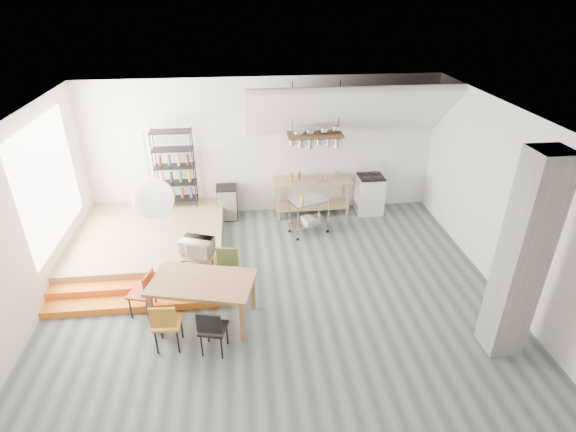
{
  "coord_description": "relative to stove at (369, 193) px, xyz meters",
  "views": [
    {
      "loc": [
        -0.51,
        -6.35,
        5.05
      ],
      "look_at": [
        0.28,
        0.8,
        1.23
      ],
      "focal_mm": 28.0,
      "sensor_mm": 36.0,
      "label": 1
    }
  ],
  "objects": [
    {
      "name": "floor",
      "position": [
        -2.5,
        -3.16,
        -0.48
      ],
      "size": [
        8.0,
        8.0,
        0.0
      ],
      "primitive_type": "plane",
      "color": "#495255",
      "rests_on": "ground"
    },
    {
      "name": "wall_back",
      "position": [
        -2.5,
        0.34,
        1.12
      ],
      "size": [
        8.0,
        0.04,
        3.2
      ],
      "primitive_type": "cube",
      "color": "silver",
      "rests_on": "ground"
    },
    {
      "name": "wall_left",
      "position": [
        -6.5,
        -3.16,
        1.12
      ],
      "size": [
        0.04,
        7.0,
        3.2
      ],
      "primitive_type": "cube",
      "color": "silver",
      "rests_on": "ground"
    },
    {
      "name": "wall_right",
      "position": [
        1.5,
        -3.16,
        1.12
      ],
      "size": [
        0.04,
        7.0,
        3.2
      ],
      "primitive_type": "cube",
      "color": "silver",
      "rests_on": "ground"
    },
    {
      "name": "ceiling",
      "position": [
        -2.5,
        -3.16,
        2.72
      ],
      "size": [
        8.0,
        7.0,
        0.02
      ],
      "primitive_type": "cube",
      "color": "white",
      "rests_on": "wall_back"
    },
    {
      "name": "slope_ceiling",
      "position": [
        -0.7,
        -0.26,
        2.07
      ],
      "size": [
        4.4,
        1.44,
        1.32
      ],
      "primitive_type": "cube",
      "rotation": [
        -0.73,
        0.0,
        0.0
      ],
      "color": "white",
      "rests_on": "wall_back"
    },
    {
      "name": "window_pane",
      "position": [
        -6.48,
        -1.66,
        1.32
      ],
      "size": [
        0.02,
        2.5,
        2.2
      ],
      "primitive_type": "cube",
      "color": "white",
      "rests_on": "wall_left"
    },
    {
      "name": "platform",
      "position": [
        -5.0,
        -1.16,
        -0.28
      ],
      "size": [
        3.0,
        3.0,
        0.4
      ],
      "primitive_type": "cube",
      "color": "#9F7B4F",
      "rests_on": "ground"
    },
    {
      "name": "step_lower",
      "position": [
        -5.0,
        -3.11,
        -0.41
      ],
      "size": [
        3.0,
        0.35,
        0.13
      ],
      "primitive_type": "cube",
      "color": "orange",
      "rests_on": "ground"
    },
    {
      "name": "step_upper",
      "position": [
        -5.0,
        -2.76,
        -0.35
      ],
      "size": [
        3.0,
        0.35,
        0.27
      ],
      "primitive_type": "cube",
      "color": "orange",
      "rests_on": "ground"
    },
    {
      "name": "concrete_column",
      "position": [
        0.8,
        -4.66,
        1.12
      ],
      "size": [
        0.5,
        0.5,
        3.2
      ],
      "primitive_type": "cube",
      "color": "slate",
      "rests_on": "ground"
    },
    {
      "name": "kitchen_counter",
      "position": [
        -1.4,
        -0.01,
        0.15
      ],
      "size": [
        1.8,
        0.6,
        0.91
      ],
      "color": "#9F7B4F",
      "rests_on": "ground"
    },
    {
      "name": "stove",
      "position": [
        0.0,
        0.0,
        0.0
      ],
      "size": [
        0.6,
        0.6,
        1.18
      ],
      "color": "white",
      "rests_on": "ground"
    },
    {
      "name": "pot_rack",
      "position": [
        -1.37,
        -0.23,
        1.5
      ],
      "size": [
        1.2,
        0.5,
        1.43
      ],
      "color": "#432A1A",
      "rests_on": "ceiling"
    },
    {
      "name": "wire_shelving",
      "position": [
        -4.5,
        0.04,
        0.85
      ],
      "size": [
        0.88,
        0.38,
        1.8
      ],
      "color": "black",
      "rests_on": "platform"
    },
    {
      "name": "microwave_shelf",
      "position": [
        -3.9,
        -2.41,
        0.07
      ],
      "size": [
        0.6,
        0.4,
        0.16
      ],
      "color": "#9F7B4F",
      "rests_on": "platform"
    },
    {
      "name": "paper_lantern",
      "position": [
        -4.32,
        -3.41,
        1.72
      ],
      "size": [
        0.6,
        0.6,
        0.6
      ],
      "primitive_type": "sphere",
      "color": "white",
      "rests_on": "ceiling"
    },
    {
      "name": "dining_table",
      "position": [
        -3.74,
        -3.56,
        0.21
      ],
      "size": [
        1.81,
        1.29,
        0.78
      ],
      "rotation": [
        0.0,
        0.0,
        -0.25
      ],
      "color": "brown",
      "rests_on": "ground"
    },
    {
      "name": "chair_mustard",
      "position": [
        -4.25,
        -4.19,
        0.05
      ],
      "size": [
        0.43,
        0.43,
        0.88
      ],
      "rotation": [
        0.0,
        0.0,
        3.08
      ],
      "color": "#B77A1F",
      "rests_on": "ground"
    },
    {
      "name": "chair_black",
      "position": [
        -3.57,
        -4.35,
        0.02
      ],
      "size": [
        0.47,
        0.47,
        0.84
      ],
      "rotation": [
        0.0,
        0.0,
        2.89
      ],
      "color": "black",
      "rests_on": "ground"
    },
    {
      "name": "chair_olive",
      "position": [
        -3.37,
        -2.89,
        0.05
      ],
      "size": [
        0.47,
        0.47,
        0.89
      ],
      "rotation": [
        0.0,
        0.0,
        -0.18
      ],
      "color": "#4D582A",
      "rests_on": "ground"
    },
    {
      "name": "chair_red",
      "position": [
        -4.72,
        -3.31,
        0.02
      ],
      "size": [
        0.47,
        0.47,
        0.83
      ],
      "rotation": [
        0.0,
        0.0,
        -1.84
      ],
      "color": "#BE391B",
      "rests_on": "ground"
    },
    {
      "name": "rolling_cart",
      "position": [
        -1.6,
        -0.88,
        0.05
      ],
      "size": [
        0.92,
        0.71,
        0.81
      ],
      "rotation": [
        0.0,
        0.0,
        0.36
      ],
      "color": "silver",
      "rests_on": "ground"
    },
    {
      "name": "mini_fridge",
      "position": [
        -3.4,
        0.04,
        -0.08
      ],
      "size": [
        0.47,
        0.47,
        0.79
      ],
      "primitive_type": "cube",
      "color": "black",
      "rests_on": "ground"
    },
    {
      "name": "microwave",
      "position": [
        -3.9,
        -2.41,
        0.24
      ],
      "size": [
        0.67,
        0.56,
        0.31
      ],
      "primitive_type": "imported",
      "rotation": [
        0.0,
        0.0,
        -0.37
      ],
      "color": "beige",
      "rests_on": "microwave_shelf"
    },
    {
      "name": "bowl",
      "position": [
        -1.22,
        -0.06,
        0.46
      ],
      "size": [
        0.27,
        0.27,
        0.06
      ],
      "primitive_type": "imported",
      "rotation": [
        0.0,
        0.0,
        -0.16
      ],
      "color": "silver",
      "rests_on": "kitchen_counter"
    }
  ]
}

